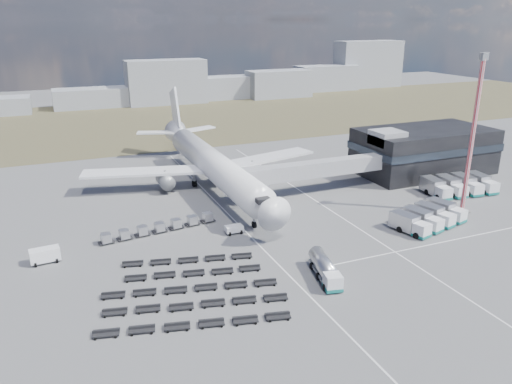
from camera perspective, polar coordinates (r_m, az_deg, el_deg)
name	(u,v)px	position (r m, az deg, el deg)	size (l,w,h in m)	color
ground	(277,249)	(76.87, 2.38, -6.48)	(420.00, 420.00, 0.00)	#565659
grass_strip	(142,121)	(178.30, -12.88, 7.91)	(420.00, 90.00, 0.01)	#433B28
lane_markings	(323,231)	(83.48, 7.61, -4.49)	(47.12, 110.00, 0.01)	silver
terminal	(423,150)	(119.52, 18.58, 4.59)	(30.40, 16.40, 11.00)	black
jet_bridge	(306,170)	(98.86, 5.78, 2.48)	(30.30, 3.80, 7.05)	#939399
airliner	(211,162)	(103.39, -5.20, 3.38)	(51.59, 64.53, 17.62)	white
skyline	(113,84)	(214.40, -16.00, 11.79)	(296.20, 27.04, 25.28)	gray
fuel_tanker	(325,269)	(68.54, 7.90, -8.69)	(4.09, 9.08, 2.85)	white
pushback_tug	(234,229)	(81.91, -2.53, -4.30)	(2.83, 1.59, 1.32)	white
utility_van	(45,256)	(78.29, -22.97, -6.71)	(4.08, 1.85, 2.20)	white
catering_truck	(245,178)	(105.21, -1.25, 1.59)	(2.99, 6.59, 2.96)	white
service_trucks_near	(428,217)	(89.47, 19.10, -2.72)	(13.97, 9.90, 2.81)	white
service_trucks_far	(459,185)	(108.26, 22.19, 0.71)	(14.20, 8.74, 3.01)	white
uld_row	(159,227)	(83.54, -10.98, -3.98)	(19.83, 4.05, 1.54)	black
baggage_dollies	(191,289)	(65.89, -7.43, -10.96)	(25.03, 22.27, 0.70)	black
floodlight_mast	(472,136)	(94.46, 23.51, 5.86)	(2.65, 2.17, 28.11)	red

